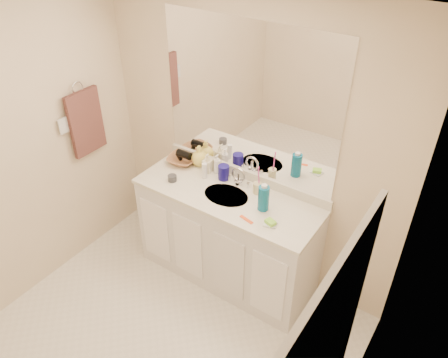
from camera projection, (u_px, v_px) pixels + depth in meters
floor at (150, 358)px, 3.23m from camera, size 2.60×2.60×0.00m
ceiling at (96, 27)px, 1.86m from camera, size 2.60×2.60×0.02m
wall_back at (247, 144)px, 3.43m from camera, size 2.60×0.02×2.40m
wall_right at (342, 348)px, 1.94m from camera, size 0.02×2.60×2.40m
vanity_cabinet at (227, 237)px, 3.68m from camera, size 1.50×0.55×0.85m
countertop at (228, 195)px, 3.43m from camera, size 1.52×0.57×0.03m
backsplash at (245, 174)px, 3.58m from camera, size 1.52×0.03×0.08m
sink_basin at (226, 196)px, 3.41m from camera, size 0.37×0.37×0.02m
faucet at (239, 178)px, 3.50m from camera, size 0.02×0.02×0.11m
mirror at (248, 102)px, 3.22m from camera, size 1.48×0.01×1.20m
blue_mug at (224, 172)px, 3.56m from camera, size 0.12×0.12×0.13m
tan_cup at (257, 188)px, 3.41m from camera, size 0.08×0.08×0.09m
toothbrush at (259, 177)px, 3.34m from camera, size 0.01×0.04×0.20m
mouthwash_bottle at (264, 198)px, 3.21m from camera, size 0.10×0.10×0.20m
soap_dish at (270, 224)px, 3.11m from camera, size 0.11×0.09×0.01m
green_soap at (270, 222)px, 3.10m from camera, size 0.09×0.07×0.03m
orange_comb at (246, 219)px, 3.16m from camera, size 0.12×0.05×0.01m
dark_jar at (172, 178)px, 3.55m from camera, size 0.09×0.09×0.05m
extra_white_bottle at (205, 171)px, 3.56m from camera, size 0.05×0.05×0.14m
soap_bottle_white at (217, 164)px, 3.63m from camera, size 0.07×0.07×0.17m
soap_bottle_cream at (208, 163)px, 3.64m from camera, size 0.08×0.08×0.16m
soap_bottle_yellow at (199, 156)px, 3.72m from camera, size 0.16×0.16×0.18m
wicker_basket at (183, 160)px, 3.78m from camera, size 0.30×0.30×0.06m
hair_dryer at (184, 154)px, 3.74m from camera, size 0.13×0.07×0.07m
towel_ring at (77, 88)px, 3.46m from camera, size 0.01×0.11×0.11m
hand_towel at (86, 122)px, 3.62m from camera, size 0.04×0.32×0.55m
switch_plate at (63, 126)px, 3.46m from camera, size 0.01×0.08×0.13m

